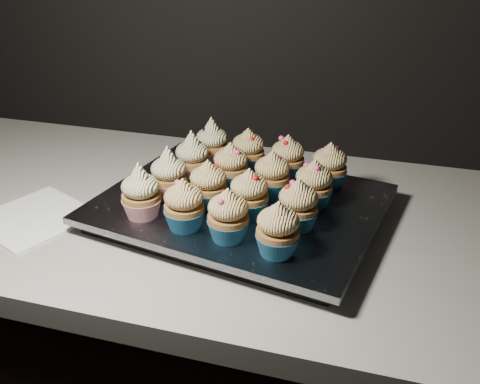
# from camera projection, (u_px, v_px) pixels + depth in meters

# --- Properties ---
(worktop) EXTENTS (2.44, 0.64, 0.04)m
(worktop) POSITION_uv_depth(u_px,v_px,m) (262.00, 224.00, 0.95)
(worktop) COLOR beige
(worktop) RESTS_ON cabinet
(napkin) EXTENTS (0.22, 0.22, 0.00)m
(napkin) POSITION_uv_depth(u_px,v_px,m) (35.00, 217.00, 0.92)
(napkin) COLOR white
(napkin) RESTS_ON worktop
(baking_tray) EXTENTS (0.48, 0.39, 0.02)m
(baking_tray) POSITION_uv_depth(u_px,v_px,m) (240.00, 212.00, 0.92)
(baking_tray) COLOR black
(baking_tray) RESTS_ON worktop
(foil_lining) EXTENTS (0.52, 0.43, 0.01)m
(foil_lining) POSITION_uv_depth(u_px,v_px,m) (240.00, 203.00, 0.91)
(foil_lining) COLOR silver
(foil_lining) RESTS_ON baking_tray
(cupcake_0) EXTENTS (0.06, 0.06, 0.10)m
(cupcake_0) POSITION_uv_depth(u_px,v_px,m) (141.00, 194.00, 0.85)
(cupcake_0) COLOR #AA1725
(cupcake_0) RESTS_ON foil_lining
(cupcake_1) EXTENTS (0.06, 0.06, 0.08)m
(cupcake_1) POSITION_uv_depth(u_px,v_px,m) (184.00, 206.00, 0.82)
(cupcake_1) COLOR #1B5A7F
(cupcake_1) RESTS_ON foil_lining
(cupcake_2) EXTENTS (0.06, 0.06, 0.08)m
(cupcake_2) POSITION_uv_depth(u_px,v_px,m) (228.00, 216.00, 0.79)
(cupcake_2) COLOR #1B5A7F
(cupcake_2) RESTS_ON foil_lining
(cupcake_3) EXTENTS (0.06, 0.06, 0.08)m
(cupcake_3) POSITION_uv_depth(u_px,v_px,m) (278.00, 230.00, 0.75)
(cupcake_3) COLOR #1B5A7F
(cupcake_3) RESTS_ON foil_lining
(cupcake_4) EXTENTS (0.06, 0.06, 0.10)m
(cupcake_4) POSITION_uv_depth(u_px,v_px,m) (169.00, 175.00, 0.90)
(cupcake_4) COLOR #AA1725
(cupcake_4) RESTS_ON foil_lining
(cupcake_5) EXTENTS (0.06, 0.06, 0.08)m
(cupcake_5) POSITION_uv_depth(u_px,v_px,m) (208.00, 186.00, 0.88)
(cupcake_5) COLOR #1B5A7F
(cupcake_5) RESTS_ON foil_lining
(cupcake_6) EXTENTS (0.06, 0.06, 0.08)m
(cupcake_6) POSITION_uv_depth(u_px,v_px,m) (249.00, 195.00, 0.85)
(cupcake_6) COLOR #1B5A7F
(cupcake_6) RESTS_ON foil_lining
(cupcake_7) EXTENTS (0.06, 0.06, 0.08)m
(cupcake_7) POSITION_uv_depth(u_px,v_px,m) (298.00, 206.00, 0.81)
(cupcake_7) COLOR #1B5A7F
(cupcake_7) RESTS_ON foil_lining
(cupcake_8) EXTENTS (0.06, 0.06, 0.10)m
(cupcake_8) POSITION_uv_depth(u_px,v_px,m) (192.00, 158.00, 0.97)
(cupcake_8) COLOR #AA1725
(cupcake_8) RESTS_ON foil_lining
(cupcake_9) EXTENTS (0.06, 0.06, 0.08)m
(cupcake_9) POSITION_uv_depth(u_px,v_px,m) (231.00, 167.00, 0.94)
(cupcake_9) COLOR #1B5A7F
(cupcake_9) RESTS_ON foil_lining
(cupcake_10) EXTENTS (0.06, 0.06, 0.08)m
(cupcake_10) POSITION_uv_depth(u_px,v_px,m) (272.00, 176.00, 0.91)
(cupcake_10) COLOR #1B5A7F
(cupcake_10) RESTS_ON foil_lining
(cupcake_11) EXTENTS (0.06, 0.06, 0.08)m
(cupcake_11) POSITION_uv_depth(u_px,v_px,m) (314.00, 185.00, 0.88)
(cupcake_11) COLOR #1B5A7F
(cupcake_11) RESTS_ON foil_lining
(cupcake_12) EXTENTS (0.06, 0.06, 0.10)m
(cupcake_12) POSITION_uv_depth(u_px,v_px,m) (212.00, 144.00, 1.03)
(cupcake_12) COLOR #AA1725
(cupcake_12) RESTS_ON foil_lining
(cupcake_13) EXTENTS (0.06, 0.06, 0.08)m
(cupcake_13) POSITION_uv_depth(u_px,v_px,m) (248.00, 151.00, 1.00)
(cupcake_13) COLOR #1B5A7F
(cupcake_13) RESTS_ON foil_lining
(cupcake_14) EXTENTS (0.06, 0.06, 0.08)m
(cupcake_14) POSITION_uv_depth(u_px,v_px,m) (287.00, 158.00, 0.97)
(cupcake_14) COLOR #1B5A7F
(cupcake_14) RESTS_ON foil_lining
(cupcake_15) EXTENTS (0.06, 0.06, 0.08)m
(cupcake_15) POSITION_uv_depth(u_px,v_px,m) (329.00, 167.00, 0.94)
(cupcake_15) COLOR #1B5A7F
(cupcake_15) RESTS_ON foil_lining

